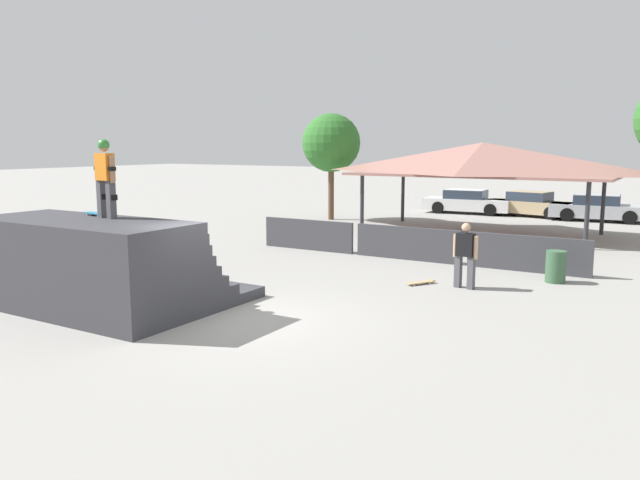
% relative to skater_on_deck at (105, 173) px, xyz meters
% --- Properties ---
extents(ground_plane, '(160.00, 160.00, 0.00)m').
position_rel_skater_on_deck_xyz_m(ground_plane, '(3.00, 0.46, -3.01)').
color(ground_plane, gray).
extents(quarter_pipe_ramp, '(5.26, 4.16, 2.01)m').
position_rel_skater_on_deck_xyz_m(quarter_pipe_ramp, '(-0.22, -0.16, -2.12)').
color(quarter_pipe_ramp, '#38383D').
rests_on(quarter_pipe_ramp, ground).
extents(skater_on_deck, '(0.75, 0.29, 1.73)m').
position_rel_skater_on_deck_xyz_m(skater_on_deck, '(0.00, 0.00, 0.00)').
color(skater_on_deck, '#4C4C51').
rests_on(skater_on_deck, quarter_pipe_ramp).
extents(skateboard_on_deck, '(0.83, 0.36, 0.09)m').
position_rel_skater_on_deck_xyz_m(skateboard_on_deck, '(-0.55, 0.15, -0.94)').
color(skateboard_on_deck, silver).
rests_on(skateboard_on_deck, quarter_pipe_ramp).
extents(bystander_walking, '(0.68, 0.29, 1.68)m').
position_rel_skater_on_deck_xyz_m(bystander_walking, '(6.25, 5.89, -2.08)').
color(bystander_walking, '#4C4C51').
rests_on(bystander_walking, ground).
extents(skateboard_on_ground, '(0.61, 0.81, 0.09)m').
position_rel_skater_on_deck_xyz_m(skateboard_on_ground, '(5.15, 5.75, -2.95)').
color(skateboard_on_ground, silver).
rests_on(skateboard_on_ground, ground).
extents(barrier_fence, '(10.95, 0.12, 1.05)m').
position_rel_skater_on_deck_xyz_m(barrier_fence, '(3.41, 8.85, -2.48)').
color(barrier_fence, '#3D3D42').
rests_on(barrier_fence, ground).
extents(pavilion_shelter, '(10.31, 4.99, 3.72)m').
position_rel_skater_on_deck_xyz_m(pavilion_shelter, '(3.59, 15.99, 0.03)').
color(pavilion_shelter, '#2D2D33').
rests_on(pavilion_shelter, ground).
extents(tree_far_back, '(2.82, 2.82, 5.13)m').
position_rel_skater_on_deck_xyz_m(tree_far_back, '(-4.12, 17.02, 0.69)').
color(tree_far_back, brown).
rests_on(tree_far_back, ground).
extents(trash_bin, '(0.52, 0.52, 0.85)m').
position_rel_skater_on_deck_xyz_m(trash_bin, '(8.10, 7.81, -2.58)').
color(trash_bin, '#385B3D').
rests_on(trash_bin, ground).
extents(parked_car_white, '(4.61, 1.95, 1.27)m').
position_rel_skater_on_deck_xyz_m(parked_car_white, '(0.74, 23.12, -2.41)').
color(parked_car_white, silver).
rests_on(parked_car_white, ground).
extents(parked_car_tan, '(4.50, 2.39, 1.27)m').
position_rel_skater_on_deck_xyz_m(parked_car_tan, '(3.98, 23.45, -2.41)').
color(parked_car_tan, tan).
rests_on(parked_car_tan, ground).
extents(parked_car_silver, '(4.55, 2.10, 1.27)m').
position_rel_skater_on_deck_xyz_m(parked_car_silver, '(7.21, 23.06, -2.41)').
color(parked_car_silver, '#A8AAAF').
rests_on(parked_car_silver, ground).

